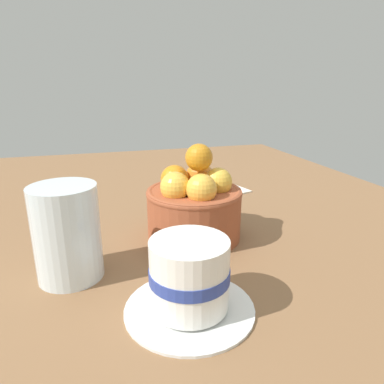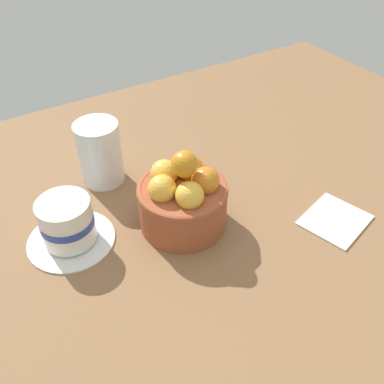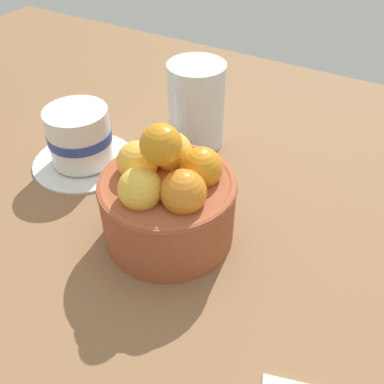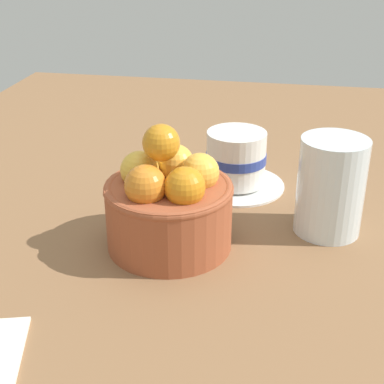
{
  "view_description": "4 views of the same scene",
  "coord_description": "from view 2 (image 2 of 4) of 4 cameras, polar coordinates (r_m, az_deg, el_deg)",
  "views": [
    {
      "loc": [
        44.14,
        -13.26,
        21.59
      ],
      "look_at": [
        -0.34,
        -0.22,
        6.79
      ],
      "focal_mm": 32.1,
      "sensor_mm": 36.0,
      "label": 1
    },
    {
      "loc": [
        23.58,
        41.29,
        46.5
      ],
      "look_at": [
        -1.76,
        -0.19,
        5.31
      ],
      "focal_mm": 39.58,
      "sensor_mm": 36.0,
      "label": 2
    },
    {
      "loc": [
        -18.13,
        26.64,
        33.31
      ],
      "look_at": [
        -1.71,
        -1.8,
        5.23
      ],
      "focal_mm": 40.64,
      "sensor_mm": 36.0,
      "label": 3
    },
    {
      "loc": [
        -51.75,
        -11.84,
        32.13
      ],
      "look_at": [
        -0.67,
        -2.58,
        6.91
      ],
      "focal_mm": 53.04,
      "sensor_mm": 36.0,
      "label": 4
    }
  ],
  "objects": [
    {
      "name": "terracotta_bowl",
      "position": [
        0.63,
        -1.24,
        -0.84
      ],
      "size": [
        13.58,
        13.58,
        13.7
      ],
      "color": "#9E4C2D",
      "rests_on": "ground_plane"
    },
    {
      "name": "coffee_cup",
      "position": [
        0.64,
        -16.44,
        -4.19
      ],
      "size": [
        12.96,
        12.96,
        7.54
      ],
      "color": "white",
      "rests_on": "ground_plane"
    },
    {
      "name": "water_glass",
      "position": [
        0.73,
        -12.32,
        5.18
      ],
      "size": [
        7.4,
        7.4,
        11.02
      ],
      "primitive_type": "cylinder",
      "color": "silver",
      "rests_on": "ground_plane"
    },
    {
      "name": "ground_plane",
      "position": [
        0.68,
        -1.18,
        -5.5
      ],
      "size": [
        138.33,
        93.36,
        4.68
      ],
      "primitive_type": "cube",
      "color": "brown"
    },
    {
      "name": "folded_napkin",
      "position": [
        0.7,
        18.72,
        -3.5
      ],
      "size": [
        11.82,
        10.98,
        0.6
      ],
      "primitive_type": "cube",
      "rotation": [
        0.0,
        0.0,
        0.28
      ],
      "color": "white",
      "rests_on": "ground_plane"
    }
  ]
}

